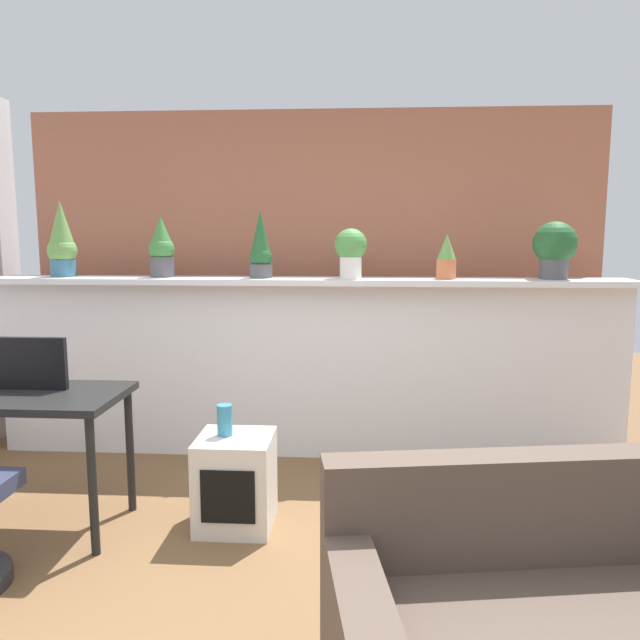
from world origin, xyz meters
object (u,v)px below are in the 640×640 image
object	(u,v)px
potted_plant_2	(261,248)
vase_on_shelf	(225,420)
potted_plant_0	(62,242)
couch	(563,630)
potted_plant_3	(351,250)
potted_plant_1	(162,248)
tv_monitor	(19,363)
potted_plant_5	(555,247)
side_cube_shelf	(235,482)
desk	(17,408)
potted_plant_4	(447,257)

from	to	relation	value
potted_plant_2	vase_on_shelf	distance (m)	1.39
potted_plant_0	vase_on_shelf	xyz separation A→B (m)	(1.39, -1.10, -0.93)
couch	potted_plant_3	bearing A→B (deg)	107.95
potted_plant_1	tv_monitor	world-z (taller)	potted_plant_1
potted_plant_5	potted_plant_2	bearing A→B (deg)	-179.29
side_cube_shelf	couch	bearing A→B (deg)	-42.22
potted_plant_0	desk	world-z (taller)	potted_plant_0
side_cube_shelf	vase_on_shelf	xyz separation A→B (m)	(-0.06, 0.03, 0.33)
potted_plant_0	potted_plant_1	xyz separation A→B (m)	(0.72, 0.00, -0.04)
potted_plant_4	tv_monitor	xyz separation A→B (m)	(-2.39, -1.10, -0.53)
potted_plant_2	potted_plant_0	bearing A→B (deg)	178.86
vase_on_shelf	potted_plant_3	bearing A→B (deg)	58.83
potted_plant_2	couch	bearing A→B (deg)	-59.43
potted_plant_4	side_cube_shelf	distance (m)	2.01
potted_plant_3	potted_plant_4	bearing A→B (deg)	-2.45
vase_on_shelf	couch	bearing A→B (deg)	-41.67
potted_plant_3	potted_plant_5	xyz separation A→B (m)	(1.36, 0.02, 0.02)
potted_plant_3	potted_plant_4	distance (m)	0.65
potted_plant_5	side_cube_shelf	xyz separation A→B (m)	(-1.96, -1.12, -1.23)
potted_plant_4	side_cube_shelf	size ratio (longest dim) A/B	0.61
potted_plant_4	couch	size ratio (longest dim) A/B	0.18
potted_plant_0	desk	bearing A→B (deg)	-75.92
potted_plant_0	potted_plant_5	xyz separation A→B (m)	(3.40, -0.00, -0.03)
potted_plant_4	potted_plant_0	bearing A→B (deg)	178.92
potted_plant_2	desk	distance (m)	1.82
potted_plant_3	potted_plant_0	bearing A→B (deg)	179.36
potted_plant_3	side_cube_shelf	size ratio (longest dim) A/B	0.68
potted_plant_3	vase_on_shelf	size ratio (longest dim) A/B	2.00
potted_plant_0	potted_plant_1	bearing A→B (deg)	0.01
potted_plant_4	couch	distance (m)	2.57
potted_plant_3	vase_on_shelf	xyz separation A→B (m)	(-0.65, -1.08, -0.88)
potted_plant_1	tv_monitor	distance (m)	1.35
potted_plant_3	side_cube_shelf	xyz separation A→B (m)	(-0.59, -1.10, -1.21)
potted_plant_1	desk	xyz separation A→B (m)	(-0.41, -1.23, -0.81)
potted_plant_2	vase_on_shelf	xyz separation A→B (m)	(-0.03, -1.07, -0.89)
potted_plant_0	side_cube_shelf	distance (m)	2.23
vase_on_shelf	potted_plant_5	bearing A→B (deg)	28.54
potted_plant_3	tv_monitor	bearing A→B (deg)	-147.28
potted_plant_5	couch	world-z (taller)	potted_plant_5
potted_plant_5	vase_on_shelf	size ratio (longest dim) A/B	2.28
desk	side_cube_shelf	xyz separation A→B (m)	(1.13, 0.10, -0.42)
side_cube_shelf	couch	xyz separation A→B (m)	(1.35, -1.22, 0.03)
potted_plant_1	potted_plant_5	world-z (taller)	potted_plant_1
potted_plant_5	desk	xyz separation A→B (m)	(-3.09, -1.22, -0.82)
potted_plant_3	couch	xyz separation A→B (m)	(0.75, -2.33, -1.18)
tv_monitor	potted_plant_0	bearing A→B (deg)	104.15
desk	side_cube_shelf	world-z (taller)	desk
potted_plant_4	potted_plant_5	size ratio (longest dim) A/B	0.79
vase_on_shelf	desk	bearing A→B (deg)	-173.34
potted_plant_1	potted_plant_4	size ratio (longest dim) A/B	1.39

